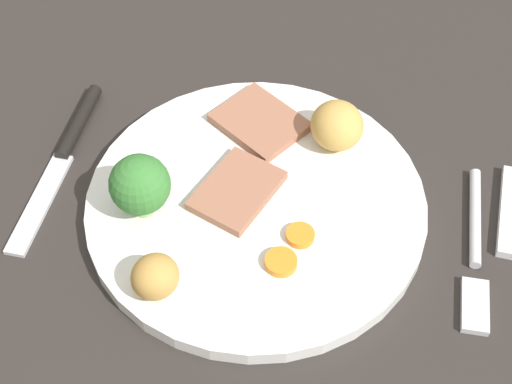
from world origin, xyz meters
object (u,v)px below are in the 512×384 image
at_px(roast_potato_right, 155,277).
at_px(carrot_coin_front, 300,235).
at_px(meat_slice_main, 256,122).
at_px(roast_potato_left, 337,125).
at_px(carrot_coin_back, 281,262).
at_px(fork, 475,252).
at_px(meat_slice_under, 234,190).
at_px(knife, 65,150).
at_px(dinner_plate, 256,205).
at_px(broccoli_floret, 140,185).

bearing_deg(roast_potato_right, carrot_coin_front, -142.99).
distance_m(meat_slice_main, roast_potato_left, 0.07).
height_order(carrot_coin_back, fork, carrot_coin_back).
xyz_separation_m(meat_slice_under, carrot_coin_front, (-0.06, 0.03, -0.00)).
height_order(roast_potato_left, knife, roast_potato_left).
distance_m(dinner_plate, fork, 0.18).
bearing_deg(carrot_coin_back, carrot_coin_front, -108.20).
bearing_deg(meat_slice_under, dinner_plate, 172.24).
relative_size(meat_slice_main, knife, 0.39).
bearing_deg(carrot_coin_back, meat_slice_main, -69.13).
xyz_separation_m(meat_slice_main, carrot_coin_front, (-0.06, 0.11, -0.00)).
distance_m(meat_slice_main, carrot_coin_back, 0.15).
bearing_deg(meat_slice_under, roast_potato_left, -132.82).
bearing_deg(dinner_plate, knife, -6.91).
distance_m(dinner_plate, roast_potato_left, 0.10).
distance_m(meat_slice_under, roast_potato_right, 0.11).
height_order(meat_slice_main, carrot_coin_back, meat_slice_main).
xyz_separation_m(carrot_coin_front, carrot_coin_back, (0.01, 0.03, 0.00)).
distance_m(meat_slice_under, carrot_coin_front, 0.07).
xyz_separation_m(meat_slice_main, roast_potato_right, (0.03, 0.18, 0.01)).
distance_m(meat_slice_under, broccoli_floret, 0.08).
height_order(meat_slice_under, roast_potato_right, roast_potato_right).
bearing_deg(broccoli_floret, carrot_coin_front, -178.52).
distance_m(roast_potato_right, fork, 0.25).
bearing_deg(carrot_coin_back, roast_potato_right, 26.76).
xyz_separation_m(roast_potato_right, broccoli_floret, (0.03, -0.07, 0.02)).
distance_m(carrot_coin_front, carrot_coin_back, 0.03).
distance_m(roast_potato_left, roast_potato_right, 0.20).
bearing_deg(fork, carrot_coin_back, -72.94).
bearing_deg(dinner_plate, carrot_coin_front, 146.13).
bearing_deg(broccoli_floret, roast_potato_left, -141.02).
height_order(carrot_coin_back, broccoli_floret, broccoli_floret).
bearing_deg(dinner_plate, meat_slice_main, -76.52).
height_order(dinner_plate, fork, dinner_plate).
relative_size(meat_slice_under, knife, 0.39).
relative_size(meat_slice_under, carrot_coin_front, 3.22).
xyz_separation_m(roast_potato_right, fork, (-0.23, -0.10, -0.03)).
xyz_separation_m(meat_slice_under, knife, (0.16, -0.02, -0.01)).
distance_m(dinner_plate, meat_slice_main, 0.08).
height_order(dinner_plate, roast_potato_left, roast_potato_left).
bearing_deg(carrot_coin_back, fork, -159.36).
relative_size(dinner_plate, fork, 1.79).
bearing_deg(dinner_plate, roast_potato_left, -123.30).
height_order(broccoli_floret, knife, broccoli_floret).
height_order(meat_slice_main, meat_slice_under, same).
bearing_deg(meat_slice_under, roast_potato_right, 72.18).
bearing_deg(carrot_coin_front, meat_slice_main, -60.66).
bearing_deg(carrot_coin_front, dinner_plate, -33.87).
height_order(carrot_coin_front, knife, carrot_coin_front).
bearing_deg(roast_potato_right, knife, -43.91).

